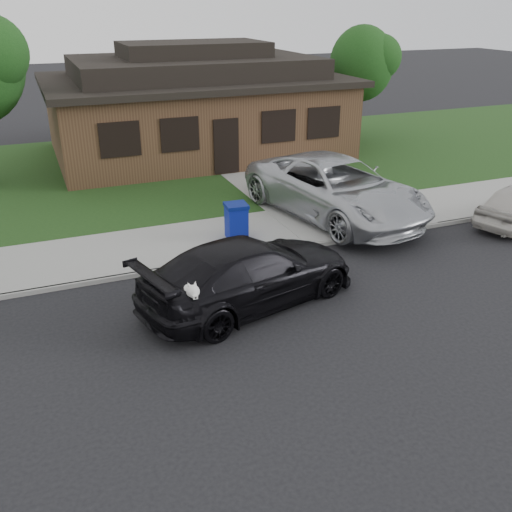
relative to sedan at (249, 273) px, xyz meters
name	(u,v)px	position (x,y,z in m)	size (l,w,h in m)	color
ground	(220,338)	(-1.11, -1.18, -0.76)	(120.00, 120.00, 0.00)	black
sidewalk	(163,247)	(-1.11, 3.82, -0.70)	(60.00, 3.00, 0.12)	gray
curb	(177,268)	(-1.11, 2.32, -0.70)	(60.00, 0.12, 0.12)	gray
lawn	(115,173)	(-1.11, 11.82, -0.70)	(60.00, 13.00, 0.13)	#193814
driveway	(283,177)	(4.89, 8.82, -0.69)	(4.50, 13.00, 0.14)	gray
sedan	(249,273)	(0.00, 0.00, 0.00)	(5.64, 3.46, 1.53)	black
minivan	(336,188)	(4.47, 4.04, 0.28)	(3.00, 6.51, 1.81)	#B9BCC1
recycling_bin	(236,221)	(0.99, 3.54, -0.13)	(0.65, 0.68, 1.02)	#0D1B8F
house	(195,106)	(2.89, 13.82, 1.37)	(12.60, 8.60, 4.65)	#422B1C
tree_1	(366,62)	(11.03, 13.22, 2.95)	(3.15, 3.00, 5.25)	#332114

